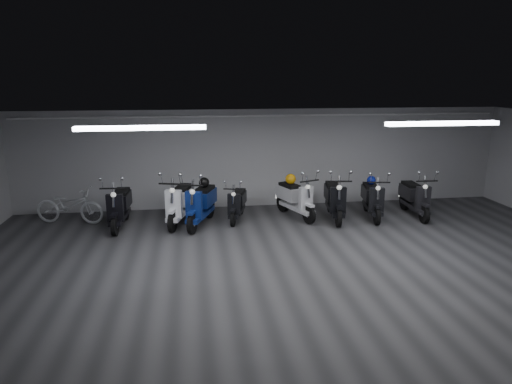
{
  "coord_description": "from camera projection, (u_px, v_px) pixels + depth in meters",
  "views": [
    {
      "loc": [
        -2.07,
        -7.59,
        3.64
      ],
      "look_at": [
        -0.63,
        2.5,
        1.05
      ],
      "focal_mm": 31.55,
      "sensor_mm": 36.0,
      "label": 1
    }
  ],
  "objects": [
    {
      "name": "floor",
      "position": [
        308.0,
        277.0,
        8.46
      ],
      "size": [
        14.0,
        10.0,
        0.01
      ],
      "primitive_type": "cube",
      "color": "#323134",
      "rests_on": "ground"
    },
    {
      "name": "ceiling",
      "position": [
        312.0,
        128.0,
        7.77
      ],
      "size": [
        14.0,
        10.0,
        0.01
      ],
      "primitive_type": "cube",
      "color": "gray",
      "rests_on": "ground"
    },
    {
      "name": "back_wall",
      "position": [
        265.0,
        158.0,
        12.92
      ],
      "size": [
        14.0,
        0.01,
        2.8
      ],
      "primitive_type": "cube",
      "color": "#A6A6A9",
      "rests_on": "ground"
    },
    {
      "name": "fluor_strip_left",
      "position": [
        141.0,
        128.0,
        8.33
      ],
      "size": [
        2.4,
        0.18,
        0.08
      ],
      "primitive_type": "cube",
      "color": "white",
      "rests_on": "ceiling"
    },
    {
      "name": "fluor_strip_right",
      "position": [
        442.0,
        123.0,
        9.15
      ],
      "size": [
        2.4,
        0.18,
        0.08
      ],
      "primitive_type": "cube",
      "color": "white",
      "rests_on": "ceiling"
    },
    {
      "name": "conduit",
      "position": [
        266.0,
        116.0,
        12.53
      ],
      "size": [
        13.6,
        0.05,
        0.05
      ],
      "primitive_type": "cylinder",
      "rotation": [
        0.0,
        1.57,
        0.0
      ],
      "color": "white",
      "rests_on": "back_wall"
    },
    {
      "name": "scooter_1",
      "position": [
        119.0,
        200.0,
        11.13
      ],
      "size": [
        0.74,
        1.95,
        1.43
      ],
      "primitive_type": null,
      "rotation": [
        0.0,
        0.0,
        -0.05
      ],
      "color": "black",
      "rests_on": "floor"
    },
    {
      "name": "scooter_2",
      "position": [
        180.0,
        196.0,
        11.4
      ],
      "size": [
        1.19,
        2.1,
        1.49
      ],
      "primitive_type": null,
      "rotation": [
        0.0,
        0.0,
        -0.28
      ],
      "color": "white",
      "rests_on": "floor"
    },
    {
      "name": "scooter_4",
      "position": [
        201.0,
        197.0,
        11.26
      ],
      "size": [
        1.33,
        2.1,
        1.48
      ],
      "primitive_type": null,
      "rotation": [
        0.0,
        0.0,
        -0.36
      ],
      "color": "navy",
      "rests_on": "floor"
    },
    {
      "name": "scooter_5",
      "position": [
        237.0,
        198.0,
        11.73
      ],
      "size": [
        0.97,
        1.69,
        1.19
      ],
      "primitive_type": null,
      "rotation": [
        0.0,
        0.0,
        -0.29
      ],
      "color": "black",
      "rests_on": "floor"
    },
    {
      "name": "scooter_6",
      "position": [
        296.0,
        192.0,
        11.92
      ],
      "size": [
        1.25,
        1.97,
        1.4
      ],
      "primitive_type": null,
      "rotation": [
        0.0,
        0.0,
        0.36
      ],
      "color": "silver",
      "rests_on": "floor"
    },
    {
      "name": "scooter_7",
      "position": [
        335.0,
        193.0,
        11.77
      ],
      "size": [
        0.93,
        2.03,
        1.46
      ],
      "primitive_type": null,
      "rotation": [
        0.0,
        0.0,
        -0.15
      ],
      "color": "black",
      "rests_on": "floor"
    },
    {
      "name": "scooter_8",
      "position": [
        373.0,
        193.0,
        11.92
      ],
      "size": [
        0.92,
        1.92,
        1.37
      ],
      "primitive_type": null,
      "rotation": [
        0.0,
        0.0,
        -0.17
      ],
      "color": "black",
      "rests_on": "floor"
    },
    {
      "name": "scooter_9",
      "position": [
        415.0,
        191.0,
        12.03
      ],
      "size": [
        0.71,
        1.88,
        1.38
      ],
      "primitive_type": null,
      "rotation": [
        0.0,
        0.0,
        -0.05
      ],
      "color": "black",
      "rests_on": "floor"
    },
    {
      "name": "bicycle",
      "position": [
        69.0,
        202.0,
        11.48
      ],
      "size": [
        1.87,
        1.04,
        1.15
      ],
      "primitive_type": "imported",
      "rotation": [
        0.0,
        0.0,
        1.32
      ],
      "color": "white",
      "rests_on": "floor"
    },
    {
      "name": "helmet_0",
      "position": [
        291.0,
        179.0,
        12.07
      ],
      "size": [
        0.28,
        0.28,
        0.28
      ],
      "primitive_type": "sphere",
      "color": "#F39F0E",
      "rests_on": "scooter_6"
    },
    {
      "name": "helmet_1",
      "position": [
        371.0,
        180.0,
        12.09
      ],
      "size": [
        0.24,
        0.24,
        0.24
      ],
      "primitive_type": "sphere",
      "color": "navy",
      "rests_on": "scooter_8"
    },
    {
      "name": "helmet_2",
      "position": [
        204.0,
        182.0,
        11.45
      ],
      "size": [
        0.27,
        0.27,
        0.27
      ],
      "primitive_type": "sphere",
      "color": "black",
      "rests_on": "scooter_4"
    }
  ]
}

